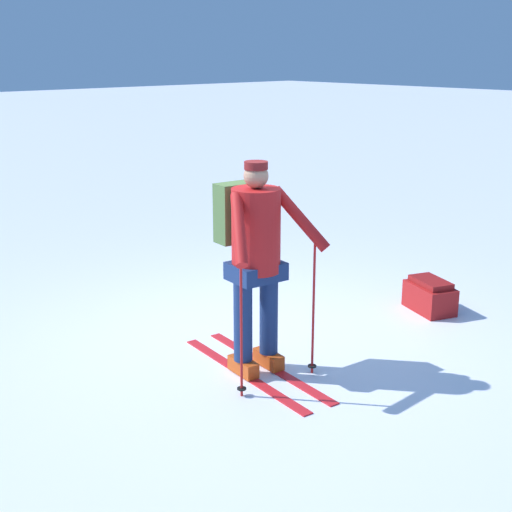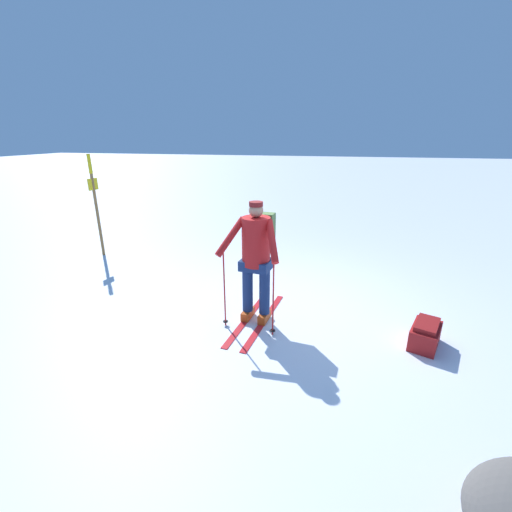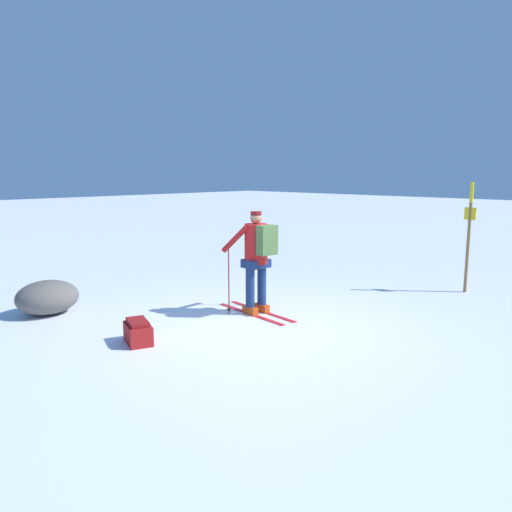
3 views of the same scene
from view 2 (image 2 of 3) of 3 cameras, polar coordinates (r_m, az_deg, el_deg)
name	(u,v)px [view 2 (image 2 of 3)]	position (r m, az deg, el deg)	size (l,w,h in m)	color
ground_plane	(294,305)	(5.50, 6.39, -8.05)	(80.00, 80.00, 0.00)	white
skier	(257,253)	(4.66, 0.12, 0.58)	(0.88, 1.69, 1.72)	red
dropped_backpack	(425,335)	(4.92, 26.37, -11.64)	(0.48, 0.60, 0.33)	maroon
trail_marker	(95,197)	(8.07, -25.27, 8.87)	(0.07, 0.24, 2.17)	olive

